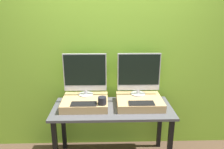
{
  "coord_description": "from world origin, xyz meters",
  "views": [
    {
      "loc": [
        -0.07,
        -2.05,
        1.87
      ],
      "look_at": [
        0.0,
        0.48,
        1.08
      ],
      "focal_mm": 35.0,
      "sensor_mm": 36.0,
      "label": 1
    }
  ],
  "objects": [
    {
      "name": "mug",
      "position": [
        -0.12,
        0.2,
        0.86
      ],
      "size": [
        0.1,
        0.1,
        0.09
      ],
      "color": "black",
      "rests_on": "wooden_riser_left"
    },
    {
      "name": "keyboard_right",
      "position": [
        0.33,
        0.2,
        0.82
      ],
      "size": [
        0.29,
        0.12,
        0.01
      ],
      "color": "#2D2D2D",
      "rests_on": "wooden_riser_right"
    },
    {
      "name": "wall_back",
      "position": [
        0.0,
        0.68,
        1.3
      ],
      "size": [
        8.0,
        0.04,
        2.6
      ],
      "color": "#8CC638",
      "rests_on": "ground_plane"
    },
    {
      "name": "keyboard_left",
      "position": [
        -0.33,
        0.2,
        0.82
      ],
      "size": [
        0.29,
        0.12,
        0.01
      ],
      "color": "#2D2D2D",
      "rests_on": "wooden_riser_left"
    },
    {
      "name": "monitor_right",
      "position": [
        0.33,
        0.48,
        1.09
      ],
      "size": [
        0.52,
        0.18,
        0.52
      ],
      "color": "#B2B2B7",
      "rests_on": "wooden_riser_right"
    },
    {
      "name": "wooden_riser_right",
      "position": [
        0.33,
        0.35,
        0.77
      ],
      "size": [
        0.54,
        0.46,
        0.09
      ],
      "color": "tan",
      "rests_on": "workbench"
    },
    {
      "name": "workbench",
      "position": [
        0.0,
        0.31,
        0.63
      ],
      "size": [
        1.42,
        0.61,
        0.72
      ],
      "color": "#47474C",
      "rests_on": "ground_plane"
    },
    {
      "name": "monitor_left",
      "position": [
        -0.33,
        0.48,
        1.09
      ],
      "size": [
        0.52,
        0.18,
        0.52
      ],
      "color": "#B2B2B7",
      "rests_on": "wooden_riser_left"
    },
    {
      "name": "wooden_riser_left",
      "position": [
        -0.33,
        0.35,
        0.77
      ],
      "size": [
        0.54,
        0.46,
        0.09
      ],
      "color": "tan",
      "rests_on": "workbench"
    }
  ]
}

